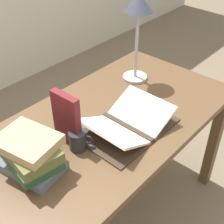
{
  "coord_description": "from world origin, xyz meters",
  "views": [
    {
      "loc": [
        -0.83,
        -0.82,
        1.71
      ],
      "look_at": [
        0.04,
        -0.05,
        0.85
      ],
      "focal_mm": 50.0,
      "sensor_mm": 36.0,
      "label": 1
    }
  ],
  "objects": [
    {
      "name": "coffee_mug",
      "position": [
        -0.17,
        -0.04,
        0.81
      ],
      "size": [
        0.09,
        0.09,
        0.09
      ],
      "rotation": [
        0.0,
        0.0,
        5.48
      ],
      "color": "#28282D",
      "rests_on": "reading_desk"
    },
    {
      "name": "ground_plane",
      "position": [
        0.0,
        0.0,
        0.0
      ],
      "size": [
        12.0,
        12.0,
        0.0
      ],
      "primitive_type": "plane",
      "color": "#70604C"
    },
    {
      "name": "book_standing_upright",
      "position": [
        -0.17,
        0.02,
        0.89
      ],
      "size": [
        0.04,
        0.14,
        0.25
      ],
      "rotation": [
        0.0,
        0.0,
        0.03
      ],
      "color": "maroon",
      "rests_on": "reading_desk"
    },
    {
      "name": "book_stack_tall",
      "position": [
        -0.38,
        0.01,
        0.85
      ],
      "size": [
        0.22,
        0.27,
        0.17
      ],
      "color": "slate",
      "rests_on": "reading_desk"
    },
    {
      "name": "open_book",
      "position": [
        0.07,
        -0.12,
        0.8
      ],
      "size": [
        0.45,
        0.31,
        0.1
      ],
      "rotation": [
        0.0,
        0.0,
        -0.01
      ],
      "color": "#38281E",
      "rests_on": "reading_desk"
    },
    {
      "name": "reading_desk",
      "position": [
        0.0,
        0.0,
        0.67
      ],
      "size": [
        1.53,
        0.75,
        0.77
      ],
      "color": "brown",
      "rests_on": "ground_plane"
    },
    {
      "name": "reading_lamp",
      "position": [
        0.46,
        0.14,
        1.15
      ],
      "size": [
        0.15,
        0.15,
        0.49
      ],
      "color": "#ADADB2",
      "rests_on": "reading_desk"
    }
  ]
}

